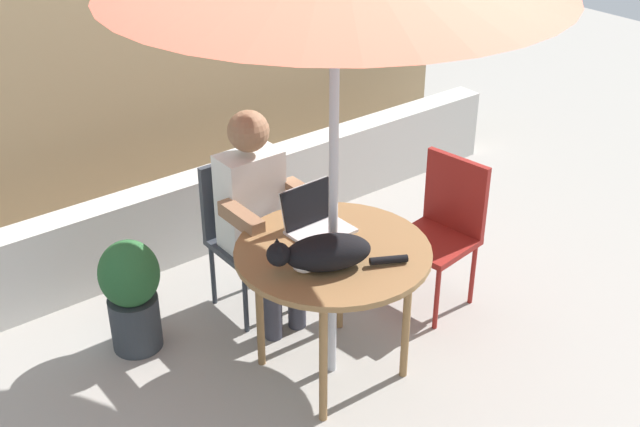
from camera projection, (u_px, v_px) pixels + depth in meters
name	position (u px, v px, depth m)	size (l,w,h in m)	color
ground_plane	(332.00, 369.00, 4.21)	(14.00, 14.00, 0.00)	gray
fence_back	(117.00, 74.00, 5.31)	(5.66, 0.08, 1.94)	tan
planter_wall_low	(187.00, 216.00, 5.10)	(5.09, 0.20, 0.52)	beige
patio_table	(333.00, 261.00, 3.89)	(0.95, 0.95, 0.73)	olive
chair_occupied	(243.00, 224.00, 4.51)	(0.40, 0.40, 0.87)	#33383F
chair_empty	(444.00, 222.00, 4.54)	(0.45, 0.45, 0.87)	maroon
person_seated	(258.00, 208.00, 4.32)	(0.48, 0.48, 1.21)	white
laptop	(314.00, 218.00, 3.99)	(0.31, 0.26, 0.21)	silver
cat	(323.00, 253.00, 3.66)	(0.59, 0.37, 0.17)	black
potted_plant_near_fence	(131.00, 292.00, 4.22)	(0.32, 0.32, 0.64)	#33383D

